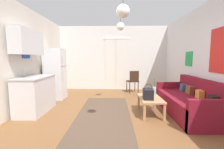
{
  "coord_description": "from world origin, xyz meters",
  "views": [
    {
      "loc": [
        0.07,
        -3.08,
        1.38
      ],
      "look_at": [
        -0.01,
        1.19,
        0.91
      ],
      "focal_mm": 23.63,
      "sensor_mm": 36.0,
      "label": 1
    }
  ],
  "objects_px": {
    "refrigerator": "(55,74)",
    "pendant_lamp_near": "(123,11)",
    "coffee_table": "(150,100)",
    "couch": "(189,103)",
    "pendant_lamp_far": "(120,26)",
    "handbag": "(148,94)",
    "accent_chair": "(133,80)",
    "bamboo_vase": "(154,92)"
  },
  "relations": [
    {
      "from": "handbag",
      "to": "pendant_lamp_far",
      "type": "bearing_deg",
      "value": 127.03
    },
    {
      "from": "coffee_table",
      "to": "handbag",
      "type": "distance_m",
      "value": 0.22
    },
    {
      "from": "handbag",
      "to": "couch",
      "type": "bearing_deg",
      "value": 7.37
    },
    {
      "from": "bamboo_vase",
      "to": "handbag",
      "type": "height_order",
      "value": "bamboo_vase"
    },
    {
      "from": "pendant_lamp_near",
      "to": "pendant_lamp_far",
      "type": "bearing_deg",
      "value": 89.17
    },
    {
      "from": "coffee_table",
      "to": "refrigerator",
      "type": "bearing_deg",
      "value": 154.58
    },
    {
      "from": "accent_chair",
      "to": "pendant_lamp_far",
      "type": "distance_m",
      "value": 2.43
    },
    {
      "from": "pendant_lamp_near",
      "to": "pendant_lamp_far",
      "type": "height_order",
      "value": "same"
    },
    {
      "from": "coffee_table",
      "to": "accent_chair",
      "type": "distance_m",
      "value": 2.31
    },
    {
      "from": "bamboo_vase",
      "to": "accent_chair",
      "type": "bearing_deg",
      "value": 96.57
    },
    {
      "from": "coffee_table",
      "to": "refrigerator",
      "type": "xyz_separation_m",
      "value": [
        -2.9,
        1.38,
        0.5
      ]
    },
    {
      "from": "coffee_table",
      "to": "bamboo_vase",
      "type": "xyz_separation_m",
      "value": [
        0.11,
        0.09,
        0.18
      ]
    },
    {
      "from": "coffee_table",
      "to": "pendant_lamp_near",
      "type": "relative_size",
      "value": 1.21
    },
    {
      "from": "couch",
      "to": "refrigerator",
      "type": "height_order",
      "value": "refrigerator"
    },
    {
      "from": "accent_chair",
      "to": "pendant_lamp_far",
      "type": "bearing_deg",
      "value": 54.96
    },
    {
      "from": "bamboo_vase",
      "to": "refrigerator",
      "type": "height_order",
      "value": "refrigerator"
    },
    {
      "from": "coffee_table",
      "to": "pendant_lamp_far",
      "type": "xyz_separation_m",
      "value": [
        -0.72,
        0.74,
        1.92
      ]
    },
    {
      "from": "couch",
      "to": "accent_chair",
      "type": "bearing_deg",
      "value": 116.12
    },
    {
      "from": "handbag",
      "to": "refrigerator",
      "type": "relative_size",
      "value": 0.21
    },
    {
      "from": "bamboo_vase",
      "to": "pendant_lamp_far",
      "type": "height_order",
      "value": "pendant_lamp_far"
    },
    {
      "from": "couch",
      "to": "pendant_lamp_far",
      "type": "relative_size",
      "value": 3.45
    },
    {
      "from": "refrigerator",
      "to": "accent_chair",
      "type": "distance_m",
      "value": 2.93
    },
    {
      "from": "handbag",
      "to": "accent_chair",
      "type": "xyz_separation_m",
      "value": [
        -0.06,
        2.4,
        -0.03
      ]
    },
    {
      "from": "pendant_lamp_far",
      "to": "bamboo_vase",
      "type": "bearing_deg",
      "value": -38.11
    },
    {
      "from": "bamboo_vase",
      "to": "pendant_lamp_near",
      "type": "xyz_separation_m",
      "value": [
        -0.86,
        -1.11,
        1.61
      ]
    },
    {
      "from": "couch",
      "to": "coffee_table",
      "type": "xyz_separation_m",
      "value": [
        -0.97,
        -0.03,
        0.07
      ]
    },
    {
      "from": "couch",
      "to": "pendant_lamp_far",
      "type": "distance_m",
      "value": 2.7
    },
    {
      "from": "accent_chair",
      "to": "refrigerator",
      "type": "bearing_deg",
      "value": 3.69
    },
    {
      "from": "accent_chair",
      "to": "handbag",
      "type": "bearing_deg",
      "value": 76.64
    },
    {
      "from": "couch",
      "to": "refrigerator",
      "type": "relative_size",
      "value": 1.21
    },
    {
      "from": "handbag",
      "to": "refrigerator",
      "type": "height_order",
      "value": "refrigerator"
    },
    {
      "from": "couch",
      "to": "handbag",
      "type": "xyz_separation_m",
      "value": [
        -1.05,
        -0.14,
        0.25
      ]
    },
    {
      "from": "couch",
      "to": "accent_chair",
      "type": "relative_size",
      "value": 2.34
    },
    {
      "from": "coffee_table",
      "to": "pendant_lamp_near",
      "type": "bearing_deg",
      "value": -126.09
    },
    {
      "from": "refrigerator",
      "to": "pendant_lamp_near",
      "type": "height_order",
      "value": "pendant_lamp_near"
    },
    {
      "from": "handbag",
      "to": "coffee_table",
      "type": "bearing_deg",
      "value": 50.55
    },
    {
      "from": "couch",
      "to": "accent_chair",
      "type": "distance_m",
      "value": 2.53
    },
    {
      "from": "refrigerator",
      "to": "accent_chair",
      "type": "height_order",
      "value": "refrigerator"
    },
    {
      "from": "handbag",
      "to": "accent_chair",
      "type": "height_order",
      "value": "accent_chair"
    },
    {
      "from": "bamboo_vase",
      "to": "accent_chair",
      "type": "distance_m",
      "value": 2.22
    },
    {
      "from": "pendant_lamp_far",
      "to": "pendant_lamp_near",
      "type": "bearing_deg",
      "value": -90.83
    },
    {
      "from": "accent_chair",
      "to": "coffee_table",
      "type": "bearing_deg",
      "value": 78.8
    }
  ]
}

